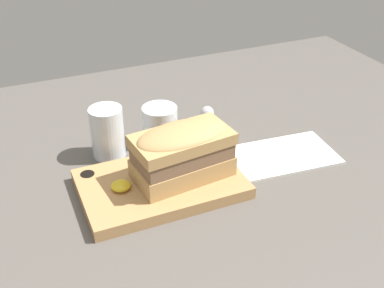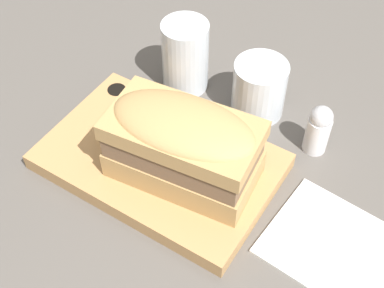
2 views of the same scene
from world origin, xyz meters
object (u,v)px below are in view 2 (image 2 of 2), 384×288
at_px(water_glass, 185,60).
at_px(wine_glass, 259,91).
at_px(napkin, 359,261).
at_px(salt_shaker, 318,129).
at_px(serving_board, 160,161).
at_px(sandwich, 183,143).

bearing_deg(water_glass, wine_glass, 4.27).
bearing_deg(napkin, salt_shaker, 130.92).
bearing_deg(wine_glass, water_glass, -175.73).
distance_m(wine_glass, salt_shaker, 0.10).
xyz_separation_m(serving_board, napkin, (0.27, 0.01, -0.01)).
bearing_deg(serving_board, napkin, 1.33).
height_order(serving_board, napkin, serving_board).
bearing_deg(wine_glass, napkin, -35.91).
xyz_separation_m(wine_glass, napkin, (0.21, -0.15, -0.03)).
relative_size(serving_board, wine_glass, 3.59).
xyz_separation_m(wine_glass, salt_shaker, (0.10, -0.02, 0.00)).
bearing_deg(sandwich, serving_board, 170.86).
bearing_deg(napkin, wine_glass, 144.09).
distance_m(sandwich, water_glass, 0.19).
relative_size(sandwich, water_glass, 1.73).
bearing_deg(sandwich, salt_shaker, 51.20).
height_order(water_glass, salt_shaker, water_glass).
bearing_deg(water_glass, salt_shaker, -3.84).
distance_m(wine_glass, napkin, 0.26).
xyz_separation_m(water_glass, salt_shaker, (0.21, -0.01, -0.01)).
bearing_deg(napkin, serving_board, -178.67).
height_order(serving_board, sandwich, sandwich).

